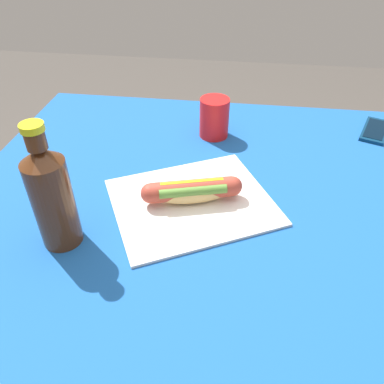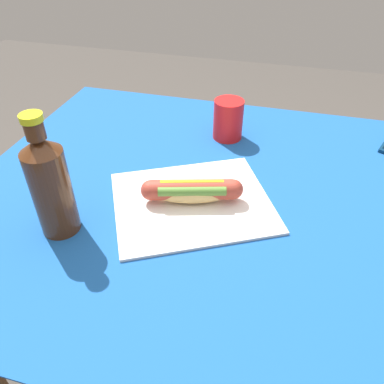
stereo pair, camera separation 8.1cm
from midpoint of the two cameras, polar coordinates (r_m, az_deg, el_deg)
ground_plane at (r=1.44m, az=1.14°, el=-24.23°), size 6.00×6.00×0.00m
dining_table at (r=0.94m, az=1.61°, el=-6.37°), size 1.17×0.95×0.74m
paper_wrapper at (r=0.83m, az=-2.80°, el=-1.58°), size 0.42×0.40×0.01m
hot_dog at (r=0.81m, az=-2.86°, el=0.09°), size 0.21×0.10×0.05m
cell_phone at (r=1.19m, az=23.81°, el=8.32°), size 0.11×0.16×0.01m
soda_bottle at (r=0.74m, az=-23.16°, el=-0.59°), size 0.07×0.07×0.25m
drinking_cup at (r=1.05m, az=1.08°, el=10.91°), size 0.08×0.08×0.11m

